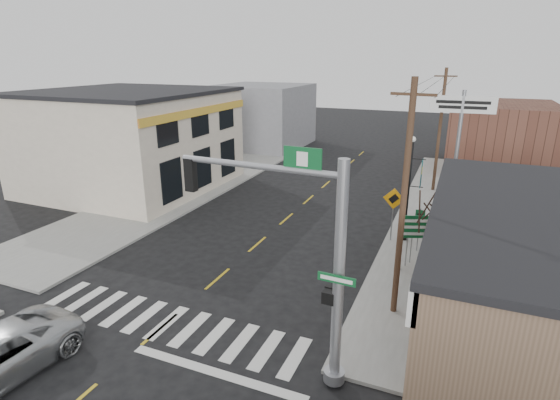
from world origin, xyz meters
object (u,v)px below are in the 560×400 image
at_px(lamp_post, 410,182).
at_px(utility_pole_far, 440,130).
at_px(guide_sign, 418,233).
at_px(dance_center_sign, 460,124).
at_px(bare_tree, 438,203).
at_px(utility_pole_near, 404,201).
at_px(traffic_signal_pole, 311,249).
at_px(fire_hydrant, 429,274).

height_order(lamp_post, utility_pole_far, utility_pole_far).
distance_m(guide_sign, utility_pole_far, 13.76).
height_order(guide_sign, dance_center_sign, dance_center_sign).
relative_size(bare_tree, utility_pole_near, 0.56).
height_order(lamp_post, utility_pole_near, utility_pole_near).
height_order(dance_center_sign, utility_pole_far, utility_pole_far).
bearing_deg(traffic_signal_pole, lamp_post, 85.88).
bearing_deg(fire_hydrant, guide_sign, 129.69).
distance_m(traffic_signal_pole, utility_pole_far, 21.62).
xyz_separation_m(lamp_post, dance_center_sign, (1.94, 4.61, 2.35)).
bearing_deg(utility_pole_near, utility_pole_far, 97.21).
height_order(traffic_signal_pole, guide_sign, traffic_signal_pole).
distance_m(bare_tree, utility_pole_far, 14.93).
relative_size(fire_hydrant, lamp_post, 0.14).
bearing_deg(traffic_signal_pole, fire_hydrant, 70.88).
relative_size(guide_sign, dance_center_sign, 0.39).
bearing_deg(bare_tree, lamp_post, 107.97).
relative_size(lamp_post, utility_pole_far, 0.64).
relative_size(bare_tree, utility_pole_far, 0.57).
distance_m(guide_sign, utility_pole_near, 4.34).
height_order(lamp_post, bare_tree, lamp_post).
xyz_separation_m(traffic_signal_pole, utility_pole_near, (1.85, 4.48, 0.27)).
bearing_deg(bare_tree, guide_sign, 117.85).
bearing_deg(dance_center_sign, utility_pole_near, -99.08).
bearing_deg(traffic_signal_pole, utility_pole_far, 87.23).
bearing_deg(fire_hydrant, utility_pole_far, 93.56).
relative_size(dance_center_sign, utility_pole_far, 0.88).
height_order(traffic_signal_pole, lamp_post, traffic_signal_pole).
xyz_separation_m(fire_hydrant, lamp_post, (-1.52, 4.32, 2.72)).
bearing_deg(guide_sign, dance_center_sign, 61.79).
relative_size(fire_hydrant, utility_pole_far, 0.09).
bearing_deg(guide_sign, utility_pole_near, -116.28).
xyz_separation_m(dance_center_sign, utility_pole_far, (-1.31, 5.40, -1.18)).
distance_m(dance_center_sign, bare_tree, 9.66).
bearing_deg(lamp_post, dance_center_sign, 74.86).
distance_m(traffic_signal_pole, dance_center_sign, 16.52).
height_order(guide_sign, lamp_post, lamp_post).
height_order(dance_center_sign, utility_pole_near, utility_pole_near).
bearing_deg(fire_hydrant, utility_pole_near, -110.10).
xyz_separation_m(fire_hydrant, utility_pole_near, (-1.00, -2.73, 3.94)).
height_order(fire_hydrant, dance_center_sign, dance_center_sign).
distance_m(traffic_signal_pole, bare_tree, 7.26).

